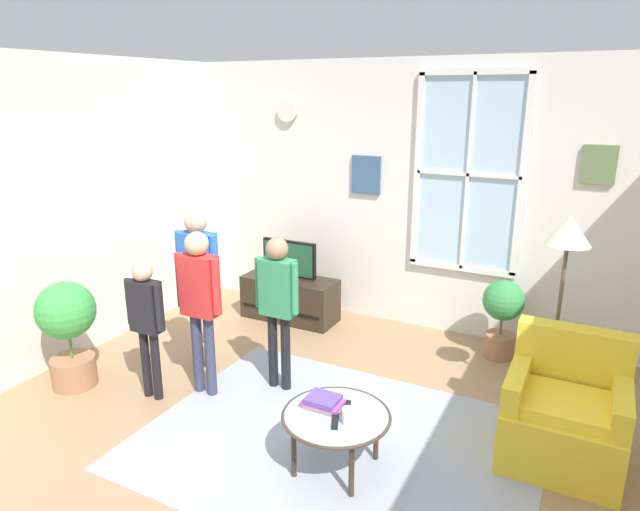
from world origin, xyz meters
TOP-DOWN VIEW (x-y plane):
  - ground_plane at (0.00, 0.00)m, footprint 5.82×5.80m
  - back_wall at (0.02, 2.66)m, footprint 5.22×0.17m
  - side_wall_left at (-2.67, 0.00)m, footprint 0.12×5.20m
  - area_rug at (0.21, 0.29)m, footprint 2.77×2.10m
  - tv_stand at (-1.25, 2.12)m, footprint 1.05×0.44m
  - television at (-1.25, 2.12)m, footprint 0.63×0.08m
  - armchair at (1.65, 0.87)m, footprint 0.76×0.74m
  - coffee_table at (0.32, 0.04)m, footprint 0.73×0.73m
  - book_stack at (0.20, 0.09)m, footprint 0.26×0.18m
  - cup at (0.43, -0.01)m, footprint 0.08×0.08m
  - remote_near_books at (0.36, -0.05)m, footprint 0.09×0.14m
  - remote_near_cup at (0.35, 0.14)m, footprint 0.08×0.15m
  - person_red_shirt at (-1.08, 0.42)m, footprint 0.42×0.19m
  - person_blue_shirt at (-1.40, 0.81)m, footprint 0.44×0.20m
  - person_black_shirt at (-1.42, 0.16)m, footprint 0.36×0.16m
  - person_green_shirt at (-0.57, 0.78)m, footprint 0.40×0.18m
  - potted_plant_by_window at (0.99, 2.24)m, footprint 0.38×0.38m
  - potted_plant_corner at (-2.16, -0.00)m, footprint 0.48×0.48m
  - floor_lamp at (1.51, 1.40)m, footprint 0.32×0.32m

SIDE VIEW (x-z plane):
  - ground_plane at x=0.00m, z-range -0.02..0.00m
  - area_rug at x=0.21m, z-range 0.00..0.01m
  - tv_stand at x=-1.25m, z-range 0.00..0.48m
  - armchair at x=1.65m, z-range -0.11..0.76m
  - coffee_table at x=0.32m, z-range 0.17..0.59m
  - remote_near_books at x=0.36m, z-range 0.41..0.43m
  - remote_near_cup at x=0.35m, z-range 0.41..0.43m
  - book_stack at x=0.20m, z-range 0.41..0.48m
  - cup at x=0.43m, z-range 0.41..0.51m
  - potted_plant_by_window at x=0.99m, z-range 0.08..0.84m
  - potted_plant_corner at x=-2.16m, z-range 0.09..1.03m
  - television at x=-1.25m, z-range 0.49..0.91m
  - person_black_shirt at x=-1.42m, z-range 0.15..1.33m
  - person_green_shirt at x=-0.57m, z-range 0.17..1.50m
  - person_red_shirt at x=-1.08m, z-range 0.18..1.58m
  - person_blue_shirt at x=-1.40m, z-range 0.19..1.65m
  - floor_lamp at x=1.51m, z-range 0.53..2.13m
  - side_wall_left at x=-2.67m, z-range 0.00..2.77m
  - back_wall at x=0.02m, z-range 0.01..2.78m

